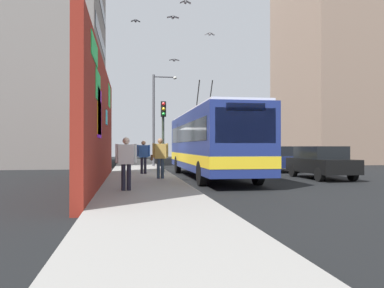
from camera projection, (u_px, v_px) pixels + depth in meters
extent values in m
plane|color=black|center=(172.00, 177.00, 19.80)|extent=(80.00, 80.00, 0.00)
cube|color=gray|center=(141.00, 176.00, 19.54)|extent=(48.00, 3.20, 0.15)
cube|color=maroon|center=(100.00, 124.00, 15.10)|extent=(13.54, 0.30, 4.89)
cube|color=green|center=(95.00, 50.00, 11.01)|extent=(2.05, 0.02, 0.63)
cube|color=yellow|center=(99.00, 118.00, 12.75)|extent=(1.53, 0.02, 1.14)
cube|color=green|center=(98.00, 87.00, 12.27)|extent=(1.75, 0.02, 0.95)
cube|color=#8C19D8|center=(99.00, 113.00, 12.81)|extent=(1.59, 0.02, 1.65)
cube|color=#33D8E5|center=(107.00, 117.00, 16.88)|extent=(1.07, 0.02, 0.65)
cube|color=green|center=(109.00, 97.00, 19.20)|extent=(1.74, 0.02, 1.08)
cube|color=gray|center=(45.00, 44.00, 32.12)|extent=(13.23, 9.16, 20.46)
cube|color=black|center=(101.00, 114.00, 32.83)|extent=(11.25, 0.04, 1.10)
cube|color=black|center=(101.00, 76.00, 32.85)|extent=(11.25, 0.04, 1.10)
cube|color=black|center=(101.00, 39.00, 32.87)|extent=(11.25, 0.04, 1.10)
cube|color=black|center=(101.00, 2.00, 32.89)|extent=(11.25, 0.04, 1.10)
cube|color=gray|center=(326.00, 52.00, 37.70)|extent=(11.53, 7.25, 21.84)
cube|color=black|center=(360.00, 118.00, 38.25)|extent=(9.80, 0.04, 1.10)
cube|color=black|center=(360.00, 86.00, 38.27)|extent=(9.80, 0.04, 1.10)
cube|color=black|center=(360.00, 54.00, 38.29)|extent=(9.80, 0.04, 1.10)
cube|color=black|center=(360.00, 23.00, 38.31)|extent=(9.80, 0.04, 1.10)
cube|color=navy|center=(210.00, 141.00, 19.09)|extent=(11.77, 2.57, 2.75)
cube|color=silver|center=(210.00, 113.00, 19.10)|extent=(11.30, 2.37, 0.12)
cube|color=yellow|center=(210.00, 158.00, 19.08)|extent=(11.79, 2.59, 0.44)
cube|color=black|center=(246.00, 125.00, 13.31)|extent=(0.04, 2.19, 1.24)
cube|color=black|center=(210.00, 133.00, 19.09)|extent=(10.83, 2.60, 0.88)
cube|color=orange|center=(246.00, 107.00, 13.32)|extent=(0.06, 1.41, 0.28)
cylinder|color=black|center=(210.00, 100.00, 20.90)|extent=(1.43, 0.06, 2.00)
cylinder|color=black|center=(197.00, 100.00, 20.79)|extent=(1.43, 0.06, 2.00)
cylinder|color=black|center=(258.00, 173.00, 15.55)|extent=(1.00, 0.28, 1.00)
cylinder|color=black|center=(202.00, 173.00, 15.17)|extent=(1.00, 0.28, 1.00)
cylinder|color=black|center=(216.00, 164.00, 22.98)|extent=(1.00, 0.28, 1.00)
cylinder|color=black|center=(178.00, 165.00, 22.61)|extent=(1.00, 0.28, 1.00)
cube|color=black|center=(321.00, 165.00, 18.57)|extent=(4.22, 1.81, 0.66)
cube|color=black|center=(320.00, 152.00, 18.66)|extent=(2.53, 1.63, 0.60)
cylinder|color=black|center=(353.00, 174.00, 17.32)|extent=(0.64, 0.22, 0.64)
cylinder|color=black|center=(320.00, 174.00, 17.06)|extent=(0.64, 0.22, 0.64)
cylinder|color=black|center=(322.00, 170.00, 20.07)|extent=(0.64, 0.22, 0.64)
cylinder|color=black|center=(293.00, 171.00, 19.81)|extent=(0.64, 0.22, 0.64)
cube|color=navy|center=(276.00, 161.00, 24.26)|extent=(4.44, 1.75, 0.66)
cube|color=black|center=(275.00, 151.00, 24.36)|extent=(2.66, 1.58, 0.60)
cylinder|color=black|center=(298.00, 167.00, 22.94)|extent=(0.64, 0.22, 0.64)
cylinder|color=black|center=(273.00, 168.00, 22.69)|extent=(0.64, 0.22, 0.64)
cylinder|color=black|center=(279.00, 165.00, 25.83)|extent=(0.64, 0.22, 0.64)
cylinder|color=black|center=(257.00, 165.00, 25.58)|extent=(0.64, 0.22, 0.64)
cylinder|color=#2D3F59|center=(162.00, 169.00, 16.97)|extent=(0.14, 0.14, 0.88)
cylinder|color=#2D3F59|center=(158.00, 169.00, 16.94)|extent=(0.14, 0.14, 0.88)
cube|color=gold|center=(160.00, 151.00, 16.96)|extent=(0.22, 0.51, 0.66)
cylinder|color=gold|center=(167.00, 150.00, 17.01)|extent=(0.09, 0.09, 0.63)
cylinder|color=gold|center=(153.00, 150.00, 16.91)|extent=(0.09, 0.09, 0.63)
sphere|color=#936B4C|center=(160.00, 141.00, 16.96)|extent=(0.24, 0.24, 0.24)
cube|color=#593319|center=(152.00, 158.00, 16.90)|extent=(0.14, 0.10, 0.24)
cylinder|color=#1E1E2D|center=(129.00, 177.00, 12.36)|extent=(0.14, 0.14, 0.85)
cylinder|color=#1E1E2D|center=(123.00, 177.00, 12.34)|extent=(0.14, 0.14, 0.85)
cube|color=silver|center=(126.00, 154.00, 12.36)|extent=(0.22, 0.50, 0.64)
cylinder|color=silver|center=(135.00, 153.00, 12.40)|extent=(0.09, 0.09, 0.61)
cylinder|color=silver|center=(117.00, 153.00, 12.31)|extent=(0.09, 0.09, 0.61)
sphere|color=beige|center=(126.00, 141.00, 12.36)|extent=(0.23, 0.23, 0.23)
cylinder|color=#1E1E2D|center=(145.00, 166.00, 19.93)|extent=(0.14, 0.14, 0.85)
cylinder|color=#1E1E2D|center=(142.00, 166.00, 19.90)|extent=(0.14, 0.14, 0.85)
cube|color=#264C99|center=(144.00, 151.00, 19.92)|extent=(0.22, 0.50, 0.64)
cylinder|color=#264C99|center=(149.00, 151.00, 19.97)|extent=(0.09, 0.09, 0.61)
cylinder|color=#264C99|center=(138.00, 151.00, 19.87)|extent=(0.09, 0.09, 0.61)
sphere|color=#936B4C|center=(144.00, 143.00, 19.92)|extent=(0.23, 0.23, 0.23)
cylinder|color=#2D382D|center=(163.00, 137.00, 21.20)|extent=(0.14, 0.14, 3.92)
cube|color=black|center=(163.00, 109.00, 20.99)|extent=(0.20, 0.28, 0.84)
sphere|color=red|center=(164.00, 104.00, 20.88)|extent=(0.18, 0.18, 0.18)
sphere|color=yellow|center=(164.00, 109.00, 20.88)|extent=(0.18, 0.18, 0.18)
sphere|color=green|center=(164.00, 114.00, 20.88)|extent=(0.18, 0.18, 0.18)
cylinder|color=#4C4C51|center=(154.00, 120.00, 27.90)|extent=(0.18, 0.18, 6.68)
cylinder|color=#4C4C51|center=(164.00, 77.00, 28.05)|extent=(0.10, 1.57, 0.10)
ellipsoid|color=silver|center=(175.00, 78.00, 28.17)|extent=(0.44, 0.28, 0.20)
ellipsoid|color=slate|center=(173.00, 18.00, 17.81)|extent=(0.32, 0.14, 0.12)
cube|color=slate|center=(176.00, 17.00, 17.84)|extent=(0.20, 0.28, 0.08)
cube|color=slate|center=(170.00, 17.00, 17.79)|extent=(0.20, 0.28, 0.08)
ellipsoid|color=#47474C|center=(136.00, 21.00, 22.43)|extent=(0.32, 0.14, 0.12)
cube|color=#47474C|center=(138.00, 21.00, 22.45)|extent=(0.20, 0.26, 0.13)
cube|color=#47474C|center=(133.00, 21.00, 22.41)|extent=(0.20, 0.26, 0.13)
ellipsoid|color=slate|center=(185.00, 2.00, 18.58)|extent=(0.32, 0.14, 0.12)
cube|color=slate|center=(188.00, 2.00, 18.60)|extent=(0.20, 0.26, 0.13)
cube|color=slate|center=(183.00, 2.00, 18.55)|extent=(0.20, 0.26, 0.13)
ellipsoid|color=gray|center=(210.00, 34.00, 20.95)|extent=(0.32, 0.14, 0.12)
cube|color=gray|center=(212.00, 34.00, 20.97)|extent=(0.20, 0.26, 0.14)
cube|color=gray|center=(207.00, 34.00, 20.93)|extent=(0.20, 0.26, 0.14)
ellipsoid|color=#47474C|center=(174.00, 60.00, 21.05)|extent=(0.32, 0.14, 0.12)
cube|color=#47474C|center=(177.00, 60.00, 21.07)|extent=(0.20, 0.28, 0.08)
cube|color=#47474C|center=(172.00, 60.00, 21.03)|extent=(0.20, 0.28, 0.08)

